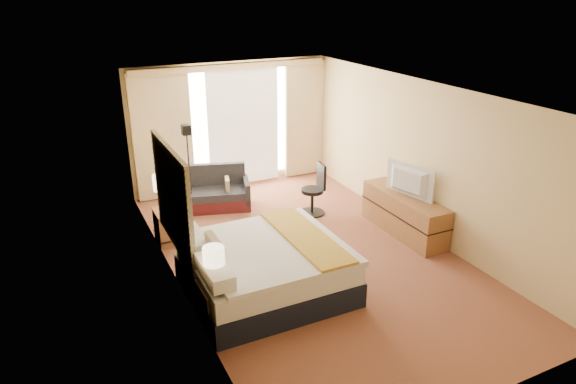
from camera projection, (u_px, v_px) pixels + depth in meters
name	position (u px, v px, depth m)	size (l,w,h in m)	color
floor	(310.00, 255.00, 8.19)	(4.20, 7.00, 0.02)	maroon
ceiling	(313.00, 92.00, 7.22)	(4.20, 7.00, 0.02)	silver
wall_back	(231.00, 125.00, 10.62)	(4.20, 0.02, 2.60)	tan
wall_front	(489.00, 297.00, 4.79)	(4.20, 0.02, 2.60)	tan
wall_left	(173.00, 203.00, 6.85)	(0.02, 7.00, 2.60)	tan
wall_right	(422.00, 159.00, 8.56)	(0.02, 7.00, 2.60)	tan
headboard	(172.00, 198.00, 7.04)	(0.06, 1.85, 1.50)	black
nightstand_left	(219.00, 304.00, 6.46)	(0.45, 0.52, 0.55)	#9C6938
nightstand_right	(170.00, 226.00, 8.54)	(0.45, 0.52, 0.55)	#9C6938
media_dresser	(404.00, 214.00, 8.81)	(0.50, 1.80, 0.70)	#9C6938
window	(243.00, 123.00, 10.69)	(2.30, 0.02, 2.30)	white
curtains	(233.00, 122.00, 10.49)	(4.12, 0.19, 2.56)	#F7E9AE
bed	(265.00, 268.00, 7.08)	(2.09, 1.91, 1.02)	black
loveseat	(216.00, 194.00, 9.87)	(1.43, 1.02, 0.80)	#4F1618
floor_lamp	(188.00, 152.00, 9.27)	(0.21, 0.21, 1.70)	black
desk_chair	(315.00, 192.00, 9.54)	(0.47, 0.47, 0.97)	black
lamp_left	(214.00, 257.00, 6.14)	(0.26, 0.26, 0.56)	black
lamp_right	(162.00, 183.00, 8.24)	(0.30, 0.30, 0.64)	black
tissue_box	(214.00, 276.00, 6.44)	(0.13, 0.13, 0.12)	#87A4D1
telephone	(176.00, 212.00, 8.31)	(0.17, 0.13, 0.07)	black
television	(406.00, 181.00, 8.51)	(0.95, 0.12, 0.55)	black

